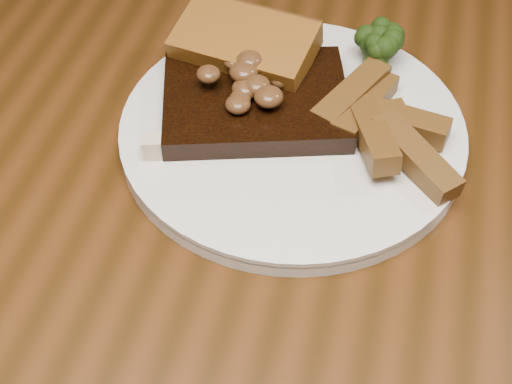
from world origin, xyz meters
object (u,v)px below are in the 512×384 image
dining_table (282,274)px  garlic_bread (245,63)px  plate (292,132)px  chair_far (449,53)px  potato_wedges (378,128)px  steak (256,102)px

dining_table → garlic_bread: 0.19m
plate → chair_far: bearing=74.1°
garlic_bread → potato_wedges: (0.12, -0.05, -0.00)m
potato_wedges → steak: bearing=176.3°
dining_table → plate: plate is taller
plate → potato_wedges: size_ratio=2.57×
dining_table → steak: (-0.04, 0.08, 0.12)m
steak → garlic_bread: 0.05m
dining_table → potato_wedges: size_ratio=14.47×
plate → potato_wedges: bearing=2.4°
plate → potato_wedges: (0.07, 0.00, 0.02)m
garlic_bread → dining_table: bearing=-53.7°
steak → dining_table: bearing=-79.1°
steak → garlic_bread: garlic_bread is taller
potato_wedges → dining_table: bearing=-127.5°
dining_table → garlic_bread: bearing=116.8°
plate → garlic_bread: garlic_bread is taller
dining_table → potato_wedges: (0.06, 0.08, 0.12)m
steak → garlic_bread: (-0.02, 0.05, 0.00)m
dining_table → potato_wedges: 0.15m
plate → dining_table: bearing=-82.0°
potato_wedges → plate: bearing=-177.6°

